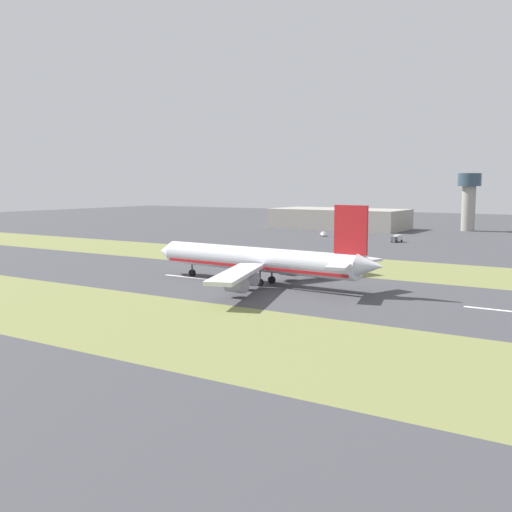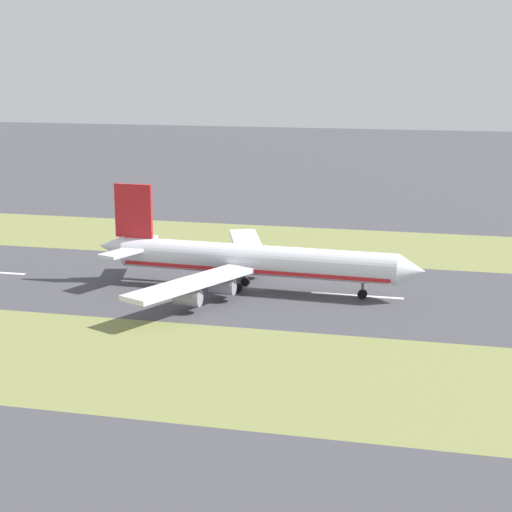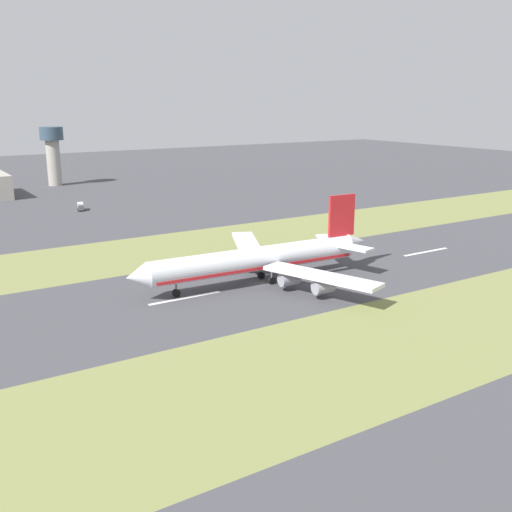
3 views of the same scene
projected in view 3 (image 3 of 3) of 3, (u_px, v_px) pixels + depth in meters
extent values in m
plane|color=#424247|center=(260.00, 284.00, 148.70)|extent=(800.00, 800.00, 0.00)
cube|color=olive|center=(391.00, 344.00, 112.01)|extent=(40.00, 600.00, 0.01)
cube|color=olive|center=(181.00, 247.00, 185.39)|extent=(40.00, 600.00, 0.01)
cube|color=silver|center=(426.00, 252.00, 179.55)|extent=(1.20, 18.00, 0.01)
cube|color=silver|center=(321.00, 272.00, 158.74)|extent=(1.20, 18.00, 0.01)
cube|color=silver|center=(185.00, 298.00, 137.94)|extent=(1.20, 18.00, 0.01)
cylinder|color=silver|center=(256.00, 259.00, 147.49)|extent=(8.87, 56.23, 6.00)
cone|color=silver|center=(137.00, 277.00, 132.93)|extent=(6.13, 5.30, 5.88)
cone|color=silver|center=(355.00, 242.00, 162.09)|extent=(5.40, 6.25, 5.10)
cube|color=red|center=(256.00, 266.00, 147.91)|extent=(8.46, 53.98, 0.70)
cube|color=silver|center=(321.00, 276.00, 136.45)|extent=(29.37, 15.14, 0.90)
cube|color=silver|center=(247.00, 245.00, 165.89)|extent=(28.82, 17.67, 0.90)
cylinder|color=#93939E|center=(289.00, 279.00, 142.68)|extent=(3.44, 4.96, 3.20)
cylinder|color=#93939E|center=(323.00, 287.00, 136.78)|extent=(3.44, 4.96, 3.20)
cylinder|color=#93939E|center=(252.00, 262.00, 157.82)|extent=(3.44, 4.96, 3.20)
cylinder|color=#93939E|center=(248.00, 253.00, 167.06)|extent=(3.44, 4.96, 3.20)
cube|color=red|center=(342.00, 215.00, 157.74)|extent=(1.21, 8.03, 11.00)
cube|color=silver|center=(354.00, 247.00, 155.02)|extent=(10.80, 6.85, 0.60)
cube|color=silver|center=(328.00, 239.00, 164.28)|extent=(10.91, 7.68, 0.60)
cylinder|color=#59595E|center=(176.00, 286.00, 138.27)|extent=(0.50, 0.50, 3.20)
cylinder|color=black|center=(176.00, 293.00, 138.68)|extent=(0.99, 1.84, 1.80)
cylinder|color=#59595E|center=(272.00, 274.00, 147.68)|extent=(0.50, 0.50, 3.20)
cylinder|color=black|center=(272.00, 281.00, 148.08)|extent=(0.99, 1.84, 1.80)
cylinder|color=#59595E|center=(261.00, 269.00, 152.05)|extent=(0.50, 0.50, 3.20)
cylinder|color=black|center=(261.00, 275.00, 152.46)|extent=(0.99, 1.84, 1.80)
cylinder|color=#A39E93|center=(54.00, 163.00, 314.59)|extent=(7.00, 7.00, 23.80)
cylinder|color=#334756|center=(51.00, 133.00, 310.71)|extent=(12.00, 12.00, 6.71)
cube|color=#4C4C51|center=(81.00, 208.00, 243.96)|extent=(2.45, 2.60, 2.00)
cube|color=silver|center=(80.00, 206.00, 246.62)|extent=(4.39, 3.05, 2.60)
cylinder|color=black|center=(84.00, 210.00, 244.57)|extent=(1.05, 0.57, 1.00)
cylinder|color=black|center=(78.00, 210.00, 243.86)|extent=(1.05, 0.57, 1.00)
cylinder|color=black|center=(83.00, 208.00, 248.40)|extent=(1.05, 0.57, 1.00)
cylinder|color=black|center=(78.00, 209.00, 247.69)|extent=(1.05, 0.57, 1.00)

